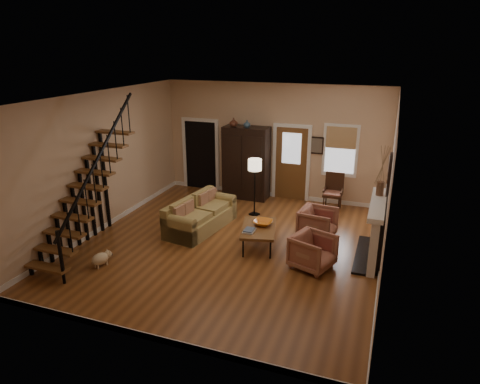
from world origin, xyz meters
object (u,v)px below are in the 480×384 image
(sofa, at_px, (201,214))
(armchair_left, at_px, (313,252))
(armoire, at_px, (246,163))
(side_chair, at_px, (333,192))
(armchair_right, at_px, (318,224))
(coffee_table, at_px, (259,237))
(floor_lamp, at_px, (255,188))

(sofa, bearing_deg, armchair_left, -10.11)
(armoire, height_order, sofa, armoire)
(sofa, height_order, armchair_left, sofa)
(sofa, xyz_separation_m, side_chair, (2.84, 2.35, 0.13))
(armchair_left, xyz_separation_m, armchair_right, (-0.15, 1.42, 0.01))
(coffee_table, xyz_separation_m, floor_lamp, (-0.67, 1.76, 0.53))
(sofa, bearing_deg, floor_lamp, 62.33)
(sofa, height_order, coffee_table, sofa)
(armchair_left, bearing_deg, armchair_right, 25.95)
(floor_lamp, bearing_deg, armoire, 117.95)
(armoire, distance_m, armchair_left, 4.47)
(armoire, xyz_separation_m, sofa, (-0.29, -2.55, -0.67))
(armchair_left, height_order, armchair_right, armchair_right)
(armoire, relative_size, coffee_table, 1.69)
(armoire, relative_size, side_chair, 2.06)
(armchair_left, bearing_deg, floor_lamp, 60.58)
(side_chair, bearing_deg, armchair_left, -88.37)
(armchair_right, xyz_separation_m, floor_lamp, (-1.83, 0.87, 0.40))
(armoire, xyz_separation_m, side_chair, (2.55, -0.20, -0.54))
(armoire, bearing_deg, side_chair, -4.48)
(armchair_right, bearing_deg, armchair_left, -166.55)
(armchair_left, distance_m, armchair_right, 1.43)
(coffee_table, bearing_deg, armoire, 113.89)
(coffee_table, xyz_separation_m, armchair_left, (1.31, -0.53, 0.12))
(armoire, relative_size, armchair_left, 2.69)
(sofa, relative_size, side_chair, 1.99)
(armchair_left, xyz_separation_m, side_chair, (-0.10, 3.34, 0.15))
(sofa, relative_size, coffee_table, 1.64)
(coffee_table, xyz_separation_m, side_chair, (1.22, 2.81, 0.27))
(floor_lamp, height_order, side_chair, floor_lamp)
(coffee_table, bearing_deg, floor_lamp, 110.85)
(side_chair, bearing_deg, armoire, 175.52)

